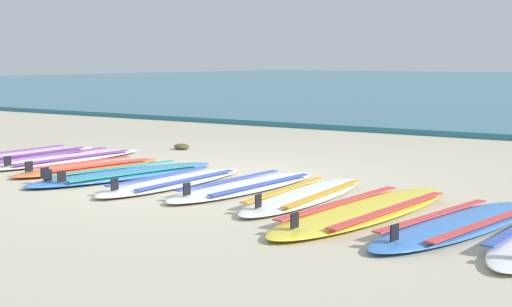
{
  "coord_description": "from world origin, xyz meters",
  "views": [
    {
      "loc": [
        4.73,
        -5.95,
        1.25
      ],
      "look_at": [
        0.47,
        0.54,
        0.25
      ],
      "focal_mm": 51.21,
      "sensor_mm": 36.0,
      "label": 1
    }
  ],
  "objects_px": {
    "surfboard_1": "(63,159)",
    "surfboard_6": "(304,195)",
    "surfboard_4": "(173,182)",
    "surfboard_5": "(246,186)",
    "surfboard_0": "(27,155)",
    "surfboard_7": "(365,210)",
    "surfboard_3": "(125,174)",
    "surfboard_8": "(458,224)",
    "surfboard_2": "(89,167)"
  },
  "relations": [
    {
      "from": "surfboard_5",
      "to": "surfboard_8",
      "type": "bearing_deg",
      "value": -12.45
    },
    {
      "from": "surfboard_4",
      "to": "surfboard_7",
      "type": "distance_m",
      "value": 2.21
    },
    {
      "from": "surfboard_8",
      "to": "surfboard_4",
      "type": "bearing_deg",
      "value": 174.26
    },
    {
      "from": "surfboard_0",
      "to": "surfboard_3",
      "type": "distance_m",
      "value": 2.19
    },
    {
      "from": "surfboard_1",
      "to": "surfboard_2",
      "type": "height_order",
      "value": "same"
    },
    {
      "from": "surfboard_0",
      "to": "surfboard_7",
      "type": "xyz_separation_m",
      "value": [
        5.09,
        -0.79,
        -0.0
      ]
    },
    {
      "from": "surfboard_3",
      "to": "surfboard_5",
      "type": "relative_size",
      "value": 1.11
    },
    {
      "from": "surfboard_7",
      "to": "surfboard_5",
      "type": "bearing_deg",
      "value": 163.96
    },
    {
      "from": "surfboard_4",
      "to": "surfboard_7",
      "type": "xyz_separation_m",
      "value": [
        2.2,
        -0.22,
        -0.0
      ]
    },
    {
      "from": "surfboard_0",
      "to": "surfboard_1",
      "type": "xyz_separation_m",
      "value": [
        0.67,
        -0.0,
        0.0
      ]
    },
    {
      "from": "surfboard_5",
      "to": "surfboard_7",
      "type": "relative_size",
      "value": 0.84
    },
    {
      "from": "surfboard_2",
      "to": "surfboard_4",
      "type": "distance_m",
      "value": 1.46
    },
    {
      "from": "surfboard_3",
      "to": "surfboard_5",
      "type": "distance_m",
      "value": 1.51
    },
    {
      "from": "surfboard_6",
      "to": "surfboard_7",
      "type": "height_order",
      "value": "same"
    },
    {
      "from": "surfboard_7",
      "to": "surfboard_2",
      "type": "bearing_deg",
      "value": 172.6
    },
    {
      "from": "surfboard_1",
      "to": "surfboard_7",
      "type": "height_order",
      "value": "same"
    },
    {
      "from": "surfboard_1",
      "to": "surfboard_5",
      "type": "distance_m",
      "value": 3.0
    },
    {
      "from": "surfboard_1",
      "to": "surfboard_7",
      "type": "bearing_deg",
      "value": -10.06
    },
    {
      "from": "surfboard_2",
      "to": "surfboard_4",
      "type": "bearing_deg",
      "value": -9.85
    },
    {
      "from": "surfboard_6",
      "to": "surfboard_5",
      "type": "bearing_deg",
      "value": 170.47
    },
    {
      "from": "surfboard_4",
      "to": "surfboard_1",
      "type": "bearing_deg",
      "value": 165.81
    },
    {
      "from": "surfboard_2",
      "to": "surfboard_5",
      "type": "relative_size",
      "value": 0.91
    },
    {
      "from": "surfboard_0",
      "to": "surfboard_6",
      "type": "height_order",
      "value": "same"
    },
    {
      "from": "surfboard_3",
      "to": "surfboard_2",
      "type": "bearing_deg",
      "value": 168.23
    },
    {
      "from": "surfboard_3",
      "to": "surfboard_6",
      "type": "distance_m",
      "value": 2.22
    },
    {
      "from": "surfboard_1",
      "to": "surfboard_6",
      "type": "bearing_deg",
      "value": -7.53
    },
    {
      "from": "surfboard_0",
      "to": "surfboard_5",
      "type": "distance_m",
      "value": 3.66
    },
    {
      "from": "surfboard_2",
      "to": "surfboard_6",
      "type": "bearing_deg",
      "value": -3.46
    },
    {
      "from": "surfboard_1",
      "to": "surfboard_3",
      "type": "height_order",
      "value": "same"
    },
    {
      "from": "surfboard_1",
      "to": "surfboard_2",
      "type": "relative_size",
      "value": 1.24
    },
    {
      "from": "surfboard_3",
      "to": "surfboard_5",
      "type": "height_order",
      "value": "same"
    },
    {
      "from": "surfboard_6",
      "to": "surfboard_8",
      "type": "xyz_separation_m",
      "value": [
        1.53,
        -0.38,
        -0.0
      ]
    },
    {
      "from": "surfboard_0",
      "to": "surfboard_5",
      "type": "height_order",
      "value": "same"
    },
    {
      "from": "surfboard_0",
      "to": "surfboard_5",
      "type": "xyz_separation_m",
      "value": [
        3.64,
        -0.37,
        0.0
      ]
    },
    {
      "from": "surfboard_7",
      "to": "surfboard_8",
      "type": "bearing_deg",
      "value": -5.63
    },
    {
      "from": "surfboard_6",
      "to": "surfboard_7",
      "type": "xyz_separation_m",
      "value": [
        0.74,
        -0.3,
        -0.0
      ]
    },
    {
      "from": "surfboard_4",
      "to": "surfboard_2",
      "type": "bearing_deg",
      "value": 170.15
    },
    {
      "from": "surfboard_4",
      "to": "surfboard_5",
      "type": "bearing_deg",
      "value": 14.5
    },
    {
      "from": "surfboard_0",
      "to": "surfboard_6",
      "type": "bearing_deg",
      "value": -6.41
    },
    {
      "from": "surfboard_0",
      "to": "surfboard_8",
      "type": "relative_size",
      "value": 0.95
    },
    {
      "from": "surfboard_4",
      "to": "surfboard_5",
      "type": "height_order",
      "value": "same"
    },
    {
      "from": "surfboard_1",
      "to": "surfboard_5",
      "type": "bearing_deg",
      "value": -7.05
    },
    {
      "from": "surfboard_1",
      "to": "surfboard_8",
      "type": "bearing_deg",
      "value": -9.39
    },
    {
      "from": "surfboard_0",
      "to": "surfboard_5",
      "type": "relative_size",
      "value": 1.0
    },
    {
      "from": "surfboard_1",
      "to": "surfboard_2",
      "type": "bearing_deg",
      "value": -21.7
    },
    {
      "from": "surfboard_4",
      "to": "surfboard_6",
      "type": "height_order",
      "value": "same"
    },
    {
      "from": "surfboard_2",
      "to": "surfboard_5",
      "type": "height_order",
      "value": "same"
    },
    {
      "from": "surfboard_3",
      "to": "surfboard_7",
      "type": "relative_size",
      "value": 0.93
    },
    {
      "from": "surfboard_5",
      "to": "surfboard_8",
      "type": "height_order",
      "value": "same"
    },
    {
      "from": "surfboard_3",
      "to": "surfboard_4",
      "type": "xyz_separation_m",
      "value": [
        0.75,
        -0.11,
        -0.0
      ]
    }
  ]
}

